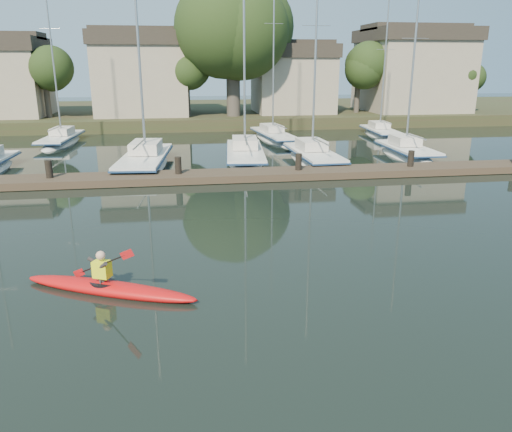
{
  "coord_description": "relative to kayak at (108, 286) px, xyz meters",
  "views": [
    {
      "loc": [
        -2.86,
        -10.17,
        5.55
      ],
      "look_at": [
        -0.73,
        3.81,
        1.2
      ],
      "focal_mm": 35.0,
      "sensor_mm": 36.0,
      "label": 1
    }
  ],
  "objects": [
    {
      "name": "ground",
      "position": [
        4.81,
        -1.74,
        -0.19
      ],
      "size": [
        160.0,
        160.0,
        0.0
      ],
      "primitive_type": "plane",
      "color": "black",
      "rests_on": "ground"
    },
    {
      "name": "kayak",
      "position": [
        0.0,
        0.0,
        0.0
      ],
      "size": [
        4.63,
        2.59,
        1.54
      ],
      "rotation": [
        0.0,
        0.0,
        -0.43
      ],
      "color": "#BB0E0E",
      "rests_on": "ground"
    },
    {
      "name": "dock",
      "position": [
        4.81,
        12.26,
        0.02
      ],
      "size": [
        34.0,
        2.0,
        1.8
      ],
      "color": "#433026",
      "rests_on": "ground"
    },
    {
      "name": "sailboat_1",
      "position": [
        -0.02,
        16.22,
        -0.4
      ],
      "size": [
        3.21,
        9.59,
        15.39
      ],
      "rotation": [
        0.0,
        0.0,
        -0.09
      ],
      "color": "silver",
      "rests_on": "ground"
    },
    {
      "name": "sailboat_2",
      "position": [
        5.75,
        17.33,
        -0.38
      ],
      "size": [
        3.12,
        9.58,
        15.58
      ],
      "rotation": [
        0.0,
        0.0,
        -0.1
      ],
      "color": "silver",
      "rests_on": "ground"
    },
    {
      "name": "sailboat_3",
      "position": [
        9.66,
        16.29,
        -0.38
      ],
      "size": [
        2.36,
        8.16,
        13.07
      ],
      "rotation": [
        0.0,
        0.0,
        0.03
      ],
      "color": "silver",
      "rests_on": "ground"
    },
    {
      "name": "sailboat_4",
      "position": [
        15.82,
        17.02,
        -0.38
      ],
      "size": [
        2.33,
        7.18,
        12.11
      ],
      "rotation": [
        0.0,
        0.0,
        -0.03
      ],
      "color": "silver",
      "rests_on": "ground"
    },
    {
      "name": "sailboat_5",
      "position": [
        -6.51,
        25.72,
        -0.35
      ],
      "size": [
        2.4,
        8.2,
        13.4
      ],
      "rotation": [
        0.0,
        0.0,
        -0.06
      ],
      "color": "silver",
      "rests_on": "ground"
    },
    {
      "name": "sailboat_6",
      "position": [
        8.97,
        25.21,
        -0.35
      ],
      "size": [
        2.81,
        9.03,
        14.12
      ],
      "rotation": [
        0.0,
        0.0,
        0.11
      ],
      "color": "silver",
      "rests_on": "ground"
    },
    {
      "name": "sailboat_7",
      "position": [
        17.79,
        26.08,
        -0.36
      ],
      "size": [
        2.34,
        7.16,
        11.37
      ],
      "rotation": [
        0.0,
        0.0,
        -0.07
      ],
      "color": "silver",
      "rests_on": "ground"
    },
    {
      "name": "shore",
      "position": [
        6.43,
        38.55,
        3.04
      ],
      "size": [
        90.0,
        25.25,
        12.75
      ],
      "color": "#2B381C",
      "rests_on": "ground"
    }
  ]
}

